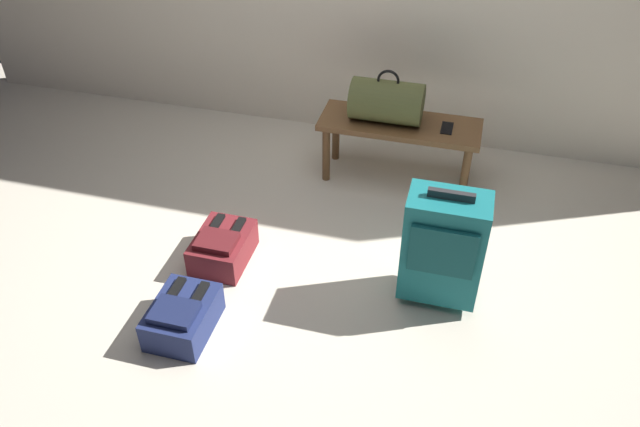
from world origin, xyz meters
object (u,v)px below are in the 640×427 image
duffel_bag_olive (387,101)px  suitcase_upright_teal (443,246)px  backpack_navy (183,316)px  backpack_maroon (223,247)px  bench (399,131)px  cell_phone (447,128)px

duffel_bag_olive → suitcase_upright_teal: size_ratio=0.65×
duffel_bag_olive → suitcase_upright_teal: (0.48, -1.02, -0.20)m
backpack_navy → backpack_maroon: (-0.00, 0.53, 0.00)m
duffel_bag_olive → suitcase_upright_teal: duffel_bag_olive is taller
backpack_maroon → bench: bearing=52.7°
cell_phone → bench: bearing=179.0°
duffel_bag_olive → backpack_navy: 1.78m
cell_phone → backpack_navy: (-1.08, -1.57, -0.33)m
cell_phone → backpack_maroon: (-1.08, -1.04, -0.33)m
bench → cell_phone: (0.29, -0.01, 0.07)m
backpack_navy → backpack_maroon: size_ratio=1.00×
bench → suitcase_upright_teal: suitcase_upright_teal is taller
suitcase_upright_teal → bench: bearing=110.6°
duffel_bag_olive → backpack_navy: bearing=-113.9°
bench → backpack_maroon: 1.34m
suitcase_upright_teal → duffel_bag_olive: bearing=115.0°
backpack_navy → backpack_maroon: 0.53m
cell_phone → backpack_navy: bearing=-124.6°
bench → backpack_maroon: (-0.79, -1.04, -0.26)m
duffel_bag_olive → backpack_navy: size_ratio=1.16×
duffel_bag_olive → backpack_maroon: duffel_bag_olive is taller
duffel_bag_olive → suitcase_upright_teal: 1.15m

